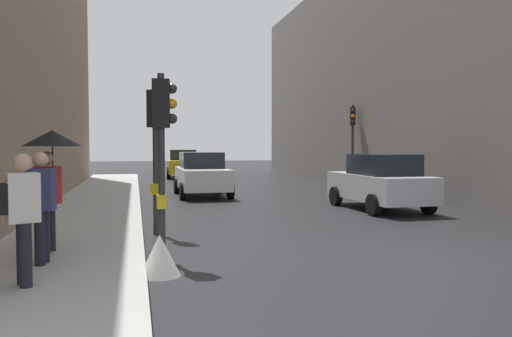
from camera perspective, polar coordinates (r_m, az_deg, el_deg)
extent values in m
plane|color=black|center=(10.31, 17.76, -8.93)|extent=(120.00, 120.00, 0.00)
cube|color=#A8A5A0|center=(14.83, -18.00, -5.13)|extent=(2.78, 40.00, 0.16)
cube|color=slate|center=(27.65, 23.39, 9.63)|extent=(12.00, 32.98, 11.07)
cylinder|color=#2D2D2D|center=(24.73, 10.63, 2.37)|extent=(0.12, 0.12, 3.93)
cube|color=black|center=(24.77, 10.66, 5.71)|extent=(0.32, 0.36, 0.84)
cube|color=yellow|center=(24.75, 10.61, 0.25)|extent=(0.24, 0.22, 0.24)
sphere|color=#2D231E|center=(24.60, 10.70, 6.34)|extent=(0.18, 0.18, 0.18)
sphere|color=orange|center=(24.58, 10.70, 5.74)|extent=(0.18, 0.18, 0.18)
sphere|color=#2D231E|center=(24.57, 10.69, 5.13)|extent=(0.18, 0.18, 0.18)
cylinder|color=#2D2D2D|center=(9.14, -10.42, 0.06)|extent=(0.12, 0.12, 3.28)
cube|color=black|center=(9.16, -10.47, 7.08)|extent=(0.32, 0.27, 0.84)
cube|color=yellow|center=(9.19, -10.39, -3.62)|extent=(0.18, 0.21, 0.24)
sphere|color=#2D231E|center=(9.18, -9.29, 8.71)|extent=(0.18, 0.18, 0.18)
sphere|color=orange|center=(9.15, -9.28, 7.10)|extent=(0.18, 0.18, 0.18)
sphere|color=#2D231E|center=(9.14, -9.27, 5.47)|extent=(0.18, 0.18, 0.18)
cylinder|color=#2D2D2D|center=(11.86, -11.07, 0.86)|extent=(0.12, 0.12, 3.38)
cube|color=black|center=(11.88, -11.12, 6.51)|extent=(0.38, 0.37, 0.84)
cube|color=yellow|center=(11.89, -11.04, -2.22)|extent=(0.24, 0.26, 0.24)
sphere|color=#2D231E|center=(11.80, -10.33, 7.81)|extent=(0.18, 0.18, 0.18)
sphere|color=orange|center=(11.78, -10.32, 6.55)|extent=(0.18, 0.18, 0.18)
sphere|color=#2D231E|center=(11.77, -10.31, 5.29)|extent=(0.18, 0.18, 0.18)
cube|color=yellow|center=(32.72, -8.08, 0.24)|extent=(2.05, 4.30, 0.80)
cube|color=black|center=(32.95, -8.10, 1.51)|extent=(1.72, 2.09, 0.64)
cylinder|color=black|center=(31.43, -6.36, -0.57)|extent=(0.26, 0.65, 0.64)
cylinder|color=black|center=(31.38, -9.65, -0.60)|extent=(0.26, 0.65, 0.64)
cylinder|color=black|center=(34.12, -6.63, -0.33)|extent=(0.26, 0.65, 0.64)
cylinder|color=black|center=(34.07, -9.65, -0.35)|extent=(0.26, 0.65, 0.64)
cube|color=#BCBCC1|center=(16.81, 13.48, -1.98)|extent=(1.91, 4.25, 0.80)
cube|color=black|center=(16.55, 13.92, 0.44)|extent=(1.65, 2.04, 0.64)
cylinder|color=black|center=(17.67, 8.81, -3.03)|extent=(0.24, 0.65, 0.64)
cylinder|color=black|center=(18.46, 13.95, -2.84)|extent=(0.24, 0.65, 0.64)
cylinder|color=black|center=(15.25, 12.88, -3.95)|extent=(0.24, 0.65, 0.64)
cylinder|color=black|center=(16.16, 18.56, -3.66)|extent=(0.24, 0.65, 0.64)
cube|color=silver|center=(20.76, -5.99, -1.07)|extent=(1.82, 4.21, 0.80)
cube|color=black|center=(20.98, -6.08, 0.93)|extent=(1.61, 2.01, 0.64)
cylinder|color=black|center=(19.60, -2.85, -2.45)|extent=(0.22, 0.64, 0.64)
cylinder|color=black|center=(19.35, -8.10, -2.54)|extent=(0.22, 0.64, 0.64)
cylinder|color=black|center=(22.25, -4.13, -1.86)|extent=(0.22, 0.64, 0.64)
cylinder|color=black|center=(22.03, -8.76, -1.92)|extent=(0.22, 0.64, 0.64)
cylinder|color=black|center=(9.89, -21.76, -6.04)|extent=(0.16, 0.16, 0.85)
cylinder|color=black|center=(9.71, -22.26, -6.20)|extent=(0.16, 0.16, 0.85)
cube|color=red|center=(9.72, -22.08, -1.71)|extent=(0.46, 0.36, 0.66)
sphere|color=tan|center=(9.70, -22.13, 1.06)|extent=(0.24, 0.24, 0.24)
cylinder|color=black|center=(9.66, -21.57, -0.24)|extent=(0.02, 0.02, 0.90)
cone|color=black|center=(9.65, -21.62, 3.14)|extent=(1.00, 1.00, 0.28)
cylinder|color=black|center=(8.95, -22.40, -6.94)|extent=(0.16, 0.16, 0.85)
cylinder|color=black|center=(8.77, -22.82, -7.15)|extent=(0.16, 0.16, 0.85)
cube|color=navy|center=(8.77, -22.69, -2.17)|extent=(0.44, 0.32, 0.66)
sphere|color=tan|center=(8.74, -22.75, 0.90)|extent=(0.24, 0.24, 0.24)
cube|color=black|center=(8.87, -24.53, -2.15)|extent=(0.24, 0.31, 0.40)
cylinder|color=black|center=(7.71, -24.41, -8.49)|extent=(0.16, 0.16, 0.85)
cylinder|color=black|center=(7.52, -24.15, -8.77)|extent=(0.16, 0.16, 0.85)
cube|color=silver|center=(7.51, -24.39, -2.96)|extent=(0.47, 0.39, 0.66)
sphere|color=tan|center=(7.48, -24.45, 0.62)|extent=(0.24, 0.24, 0.24)
cone|color=silver|center=(8.25, -10.59, -9.43)|extent=(0.64, 0.64, 0.65)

